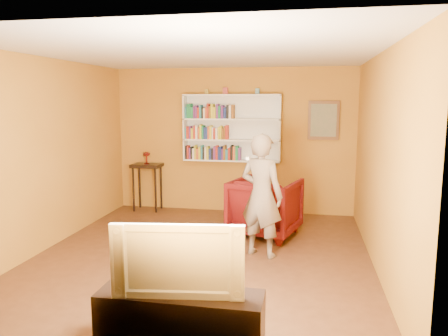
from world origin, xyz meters
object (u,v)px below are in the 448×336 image
at_px(person, 261,196).
at_px(television, 179,257).
at_px(console_table, 147,172).
at_px(ruby_lustre, 147,155).
at_px(bookshelf, 232,128).
at_px(armchair, 265,207).
at_px(tv_cabinet, 180,321).

bearing_deg(person, television, 102.42).
xyz_separation_m(console_table, television, (1.97, -4.50, 0.07)).
relative_size(console_table, ruby_lustre, 3.92).
xyz_separation_m(bookshelf, person, (0.78, -2.26, -0.76)).
relative_size(ruby_lustre, television, 0.21).
xyz_separation_m(ruby_lustre, person, (2.41, -2.10, -0.23)).
relative_size(bookshelf, ruby_lustre, 7.83).
relative_size(ruby_lustre, person, 0.14).
bearing_deg(television, armchair, 75.58).
height_order(person, tv_cabinet, person).
xyz_separation_m(tv_cabinet, television, (0.00, 0.00, 0.56)).
distance_m(bookshelf, person, 2.51).
distance_m(bookshelf, console_table, 1.84).
bearing_deg(ruby_lustre, person, -41.08).
height_order(bookshelf, television, bookshelf).
distance_m(ruby_lustre, person, 3.21).
relative_size(bookshelf, television, 1.66).
bearing_deg(console_table, ruby_lustre, 123.69).
bearing_deg(console_table, television, -66.32).
height_order(console_table, armchair, armchair).
relative_size(console_table, armchair, 0.91).
distance_m(armchair, television, 3.37).
relative_size(person, television, 1.54).
xyz_separation_m(bookshelf, ruby_lustre, (-1.63, -0.16, -0.53)).
bearing_deg(television, tv_cabinet, 0.00).
bearing_deg(person, console_table, -18.33).
xyz_separation_m(console_table, armchair, (2.38, -1.17, -0.29)).
relative_size(tv_cabinet, television, 1.29).
distance_m(console_table, television, 4.91).
relative_size(console_table, television, 0.83).
xyz_separation_m(armchair, tv_cabinet, (-0.41, -3.33, -0.20)).
relative_size(bookshelf, armchair, 1.81).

